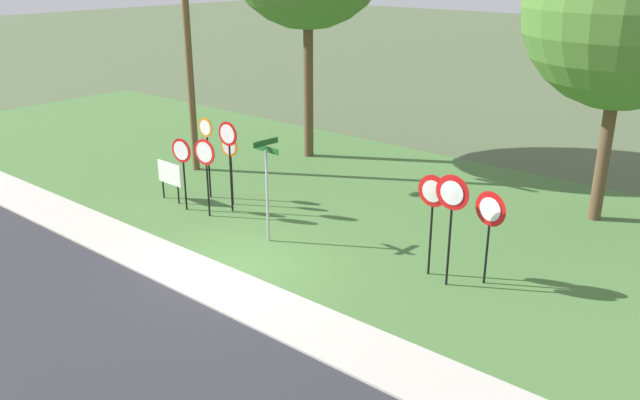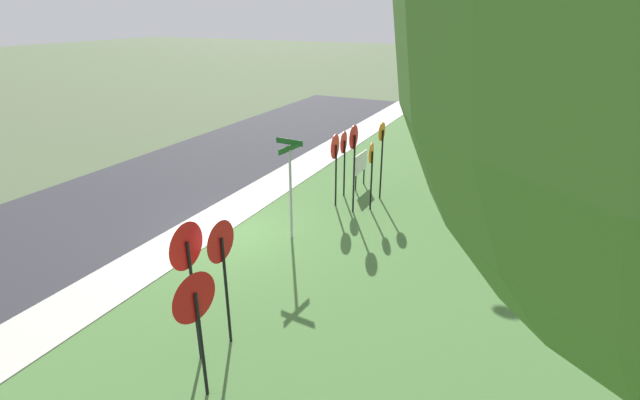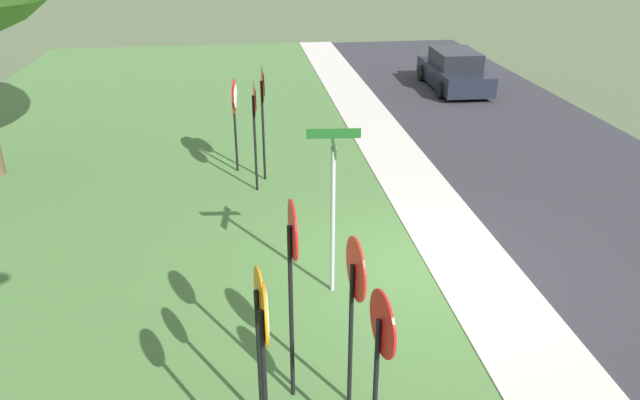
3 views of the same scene
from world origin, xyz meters
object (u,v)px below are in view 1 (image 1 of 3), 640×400
at_px(stop_sign_near_right, 182,159).
at_px(yield_sign_far_left, 489,216).
at_px(stop_sign_far_right, 229,147).
at_px(street_name_post, 267,182).
at_px(utility_pole, 184,31).
at_px(oak_tree_right, 627,8).
at_px(stop_sign_far_left, 207,142).
at_px(stop_sign_far_center, 205,161).
at_px(stop_sign_near_left, 230,156).
at_px(yield_sign_near_right, 451,203).
at_px(yield_sign_near_left, 432,201).
at_px(notice_board, 169,175).

relative_size(stop_sign_near_right, yield_sign_far_left, 0.98).
xyz_separation_m(stop_sign_far_right, street_name_post, (2.37, -0.85, -0.32)).
relative_size(yield_sign_far_left, utility_pole, 0.25).
distance_m(street_name_post, oak_tree_right, 10.45).
distance_m(stop_sign_far_left, stop_sign_far_center, 1.63).
relative_size(stop_sign_far_center, yield_sign_far_left, 1.03).
bearing_deg(stop_sign_near_left, utility_pole, 149.42).
bearing_deg(yield_sign_near_right, yield_sign_far_left, 44.16).
height_order(yield_sign_near_left, oak_tree_right, oak_tree_right).
relative_size(stop_sign_far_center, street_name_post, 0.84).
bearing_deg(yield_sign_near_left, yield_sign_far_left, 17.80).
bearing_deg(yield_sign_near_left, yield_sign_near_right, -20.25).
height_order(stop_sign_far_right, yield_sign_near_right, stop_sign_far_right).
xyz_separation_m(yield_sign_near_right, street_name_post, (-4.95, -0.82, -0.35)).
relative_size(stop_sign_far_center, notice_board, 1.88).
height_order(stop_sign_far_left, notice_board, stop_sign_far_left).
bearing_deg(stop_sign_near_right, oak_tree_right, 29.65).
bearing_deg(utility_pole, stop_sign_near_left, -22.41).
bearing_deg(yield_sign_far_left, utility_pole, -176.93).
bearing_deg(yield_sign_near_left, stop_sign_near_left, 177.01).
xyz_separation_m(stop_sign_near_left, oak_tree_right, (8.97, 6.02, 4.38)).
bearing_deg(notice_board, stop_sign_near_left, 31.04).
height_order(yield_sign_near_left, yield_sign_near_right, yield_sign_near_right).
relative_size(stop_sign_near_left, stop_sign_far_right, 0.79).
bearing_deg(yield_sign_near_right, stop_sign_near_right, -175.88).
height_order(yield_sign_near_left, utility_pole, utility_pole).
relative_size(utility_pole, notice_board, 7.26).
xyz_separation_m(stop_sign_near_right, yield_sign_near_right, (8.48, 0.77, 0.42)).
xyz_separation_m(stop_sign_far_right, yield_sign_near_left, (6.71, 0.18, -0.12)).
relative_size(stop_sign_near_right, utility_pole, 0.25).
relative_size(stop_sign_far_left, stop_sign_far_right, 0.94).
relative_size(stop_sign_near_right, oak_tree_right, 0.26).
relative_size(stop_sign_far_center, yield_sign_near_right, 0.87).
bearing_deg(notice_board, oak_tree_right, 34.33).
bearing_deg(stop_sign_far_center, stop_sign_near_left, 94.53).
bearing_deg(yield_sign_near_right, street_name_post, -171.68).
height_order(stop_sign_far_center, street_name_post, street_name_post).
distance_m(stop_sign_far_center, stop_sign_far_right, 0.80).
bearing_deg(yield_sign_far_left, yield_sign_near_left, -151.80).
height_order(stop_sign_far_right, yield_sign_far_left, stop_sign_far_right).
height_order(stop_sign_far_left, yield_sign_near_right, yield_sign_near_right).
distance_m(stop_sign_far_center, notice_board, 2.12).
distance_m(stop_sign_far_left, yield_sign_near_right, 8.77).
height_order(street_name_post, notice_board, street_name_post).
bearing_deg(stop_sign_near_left, yield_sign_near_right, -11.49).
distance_m(stop_sign_far_left, street_name_post, 4.01).
distance_m(stop_sign_near_right, stop_sign_far_right, 1.47).
height_order(stop_sign_near_left, oak_tree_right, oak_tree_right).
height_order(utility_pole, oak_tree_right, utility_pole).
bearing_deg(street_name_post, yield_sign_far_left, 19.69).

